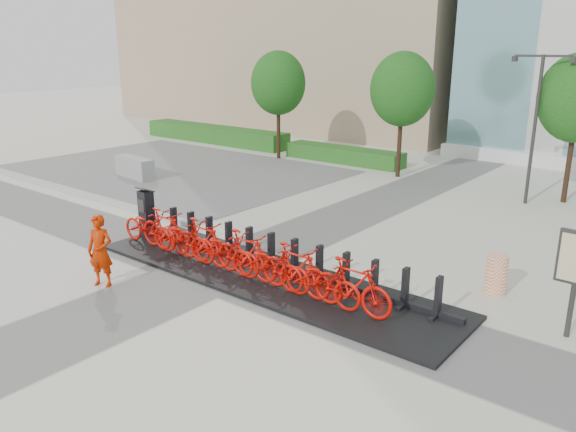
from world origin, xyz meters
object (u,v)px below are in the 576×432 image
Objects in this scene: kiosk at (146,212)px; jersey_barrier at (135,168)px; worker_red at (100,251)px; construction_barrel at (496,275)px; bike_0 at (148,227)px.

kiosk reaches higher than jersey_barrier.
construction_barrel is (7.14, 5.13, -0.38)m from worker_red.
bike_0 is 8.92m from jersey_barrier.
worker_red is at bearing -53.56° from kiosk.
jersey_barrier is at bearing 147.50° from kiosk.
jersey_barrier is at bearing 55.69° from bike_0.
kiosk is at bearing -27.04° from jersey_barrier.
kiosk reaches higher than construction_barrel.
construction_barrel is at bearing -71.11° from bike_0.
jersey_barrier is (-8.61, 7.29, -0.41)m from worker_red.
worker_red reaches higher than construction_barrel.
bike_0 is 1.34× the size of kiosk.
worker_red is 1.84× the size of construction_barrel.
worker_red is (1.91, -2.74, 0.07)m from kiosk.
worker_red is 11.29m from jersey_barrier.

